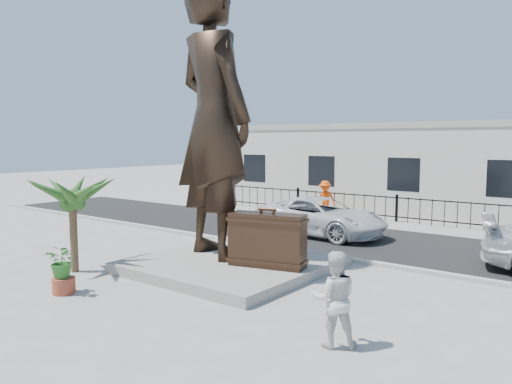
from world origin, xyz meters
The scene contains 15 objects.
ground centered at (0.00, 0.00, 0.00)m, with size 100.00×100.00×0.00m, color #9E9991.
street centered at (0.00, 8.00, 0.01)m, with size 40.00×7.00×0.01m, color black.
curb centered at (0.00, 4.50, 0.06)m, with size 40.00×0.25×0.12m, color #A5A399.
far_sidewalk centered at (0.00, 12.00, 0.01)m, with size 40.00×2.50×0.02m, color #9E9991.
plinth centered at (-0.50, 1.50, 0.15)m, with size 5.20×5.20×0.30m, color gray.
fence centered at (0.00, 12.80, 0.60)m, with size 22.00×0.10×1.20m, color black.
building centered at (0.00, 17.00, 2.20)m, with size 28.00×7.00×4.40m, color silver.
statue centered at (-1.30, 1.62, 4.45)m, with size 3.02×1.99×8.29m, color black.
suitcase centered at (0.82, 1.46, 1.05)m, with size 2.13×0.68×1.50m, color #352216.
tourist centered at (4.61, -1.61, 0.90)m, with size 0.88×0.68×1.80m, color silver.
car_white centered at (-1.16, 7.74, 0.77)m, with size 2.52×5.46×1.52m, color silver.
worker centered at (-3.55, 12.30, 0.91)m, with size 1.15×0.66×1.78m, color #FF500D.
palm_tree centered at (-3.95, -1.54, 0.00)m, with size 1.80×1.80×3.20m, color #29521D, non-canonical shape.
planter centered at (-2.30, -2.90, 0.20)m, with size 0.56×0.56×0.40m, color #A0432A.
shrub centered at (-2.30, -2.90, 0.83)m, with size 0.77×0.67×0.85m, color #2C6E23.
Camera 1 is at (8.94, -9.57, 3.81)m, focal length 35.00 mm.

